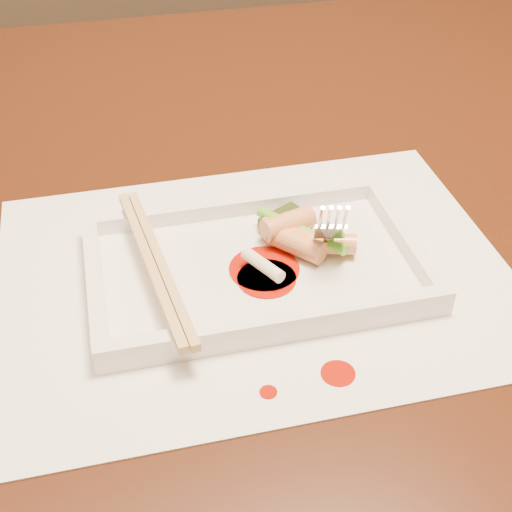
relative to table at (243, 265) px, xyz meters
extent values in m
cube|color=black|center=(0.00, 0.00, 0.08)|extent=(1.40, 0.90, 0.04)
cube|color=white|center=(-0.02, -0.13, 0.10)|extent=(0.40, 0.30, 0.00)
cylinder|color=#A01304|center=(0.01, -0.25, 0.10)|extent=(0.02, 0.02, 0.00)
cylinder|color=#A01304|center=(-0.04, -0.25, 0.10)|extent=(0.01, 0.01, 0.00)
cube|color=white|center=(-0.02, -0.13, 0.11)|extent=(0.26, 0.16, 0.01)
cube|color=white|center=(-0.02, -0.06, 0.12)|extent=(0.26, 0.01, 0.01)
cube|color=white|center=(-0.02, -0.21, 0.12)|extent=(0.26, 0.01, 0.01)
cube|color=white|center=(-0.14, -0.13, 0.12)|extent=(0.01, 0.14, 0.01)
cube|color=white|center=(0.11, -0.13, 0.12)|extent=(0.01, 0.14, 0.01)
cube|color=black|center=(0.02, -0.09, 0.12)|extent=(0.05, 0.04, 0.01)
cylinder|color=#EAEACC|center=(-0.02, -0.15, 0.12)|extent=(0.03, 0.04, 0.01)
cylinder|color=#46A21A|center=(0.02, -0.11, 0.12)|extent=(0.06, 0.07, 0.01)
cube|color=tan|center=(-0.10, -0.13, 0.13)|extent=(0.03, 0.19, 0.01)
cube|color=tan|center=(-0.09, -0.13, 0.13)|extent=(0.03, 0.19, 0.01)
cylinder|color=#A01304|center=(-0.01, -0.15, 0.11)|extent=(0.05, 0.05, 0.00)
cylinder|color=#A01304|center=(-0.01, -0.14, 0.11)|extent=(0.06, 0.06, 0.00)
cylinder|color=#E6AC6B|center=(0.01, -0.11, 0.12)|extent=(0.04, 0.04, 0.02)
cylinder|color=#E6AC6B|center=(0.04, -0.13, 0.12)|extent=(0.05, 0.03, 0.02)
cylinder|color=#E6AC6B|center=(0.01, -0.11, 0.13)|extent=(0.05, 0.03, 0.02)
cylinder|color=#E6AC6B|center=(0.02, -0.13, 0.12)|extent=(0.05, 0.05, 0.02)
camera|label=1|loc=(-0.12, -0.55, 0.47)|focal=50.00mm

